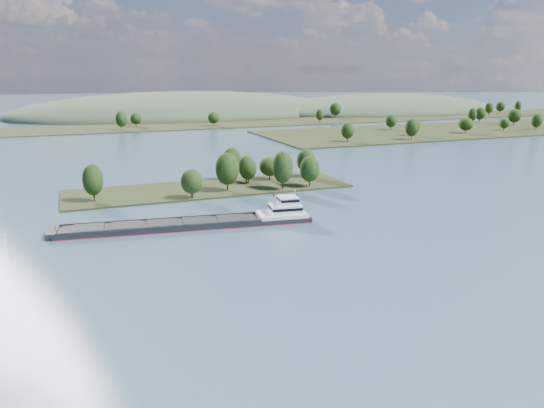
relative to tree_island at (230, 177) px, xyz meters
name	(u,v)px	position (x,y,z in m)	size (l,w,h in m)	color
ground	(270,237)	(-7.29, -58.47, -4.18)	(1800.00, 1800.00, 0.00)	#354A5C
tree_island	(230,177)	(0.00, 0.00, 0.00)	(100.00, 33.16, 14.77)	black
right_bank	(482,128)	(224.92, 121.26, -3.13)	(320.00, 90.00, 14.28)	black
back_shoreline	(144,127)	(1.20, 221.28, -3.49)	(900.00, 60.00, 15.75)	black
hill_east	(384,111)	(252.71, 291.53, -4.18)	(260.00, 140.00, 36.00)	#374831
hill_west	(185,115)	(52.71, 321.53, -4.18)	(320.00, 160.00, 44.00)	#374831
cargo_barge	(204,222)	(-20.57, -42.55, -2.99)	(70.51, 17.31, 9.47)	black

